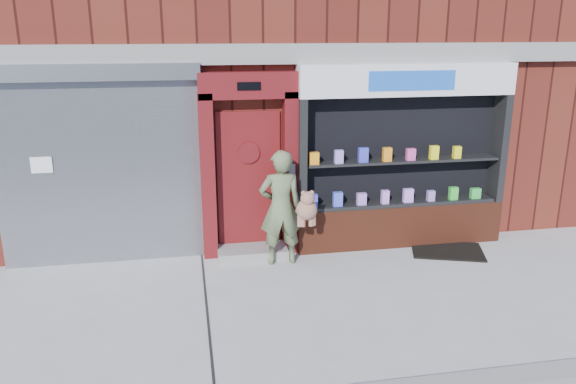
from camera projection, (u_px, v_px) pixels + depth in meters
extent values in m
plane|color=#9E9E99|center=(323.00, 301.00, 7.53)|extent=(80.00, 80.00, 0.00)
cube|color=#501912|center=(259.00, 5.00, 12.07)|extent=(12.00, 8.00, 8.00)
cube|color=gray|center=(296.00, 54.00, 8.46)|extent=(12.00, 0.16, 0.30)
cube|color=gray|center=(100.00, 175.00, 8.44)|extent=(3.00, 0.10, 2.80)
cube|color=slate|center=(90.00, 72.00, 7.96)|extent=(3.10, 0.30, 0.24)
cube|color=white|center=(41.00, 165.00, 8.19)|extent=(0.30, 0.01, 0.24)
cube|color=#540E11|center=(208.00, 177.00, 8.67)|extent=(0.22, 0.28, 2.60)
cube|color=#540E11|center=(290.00, 174.00, 8.90)|extent=(0.22, 0.28, 2.60)
cube|color=#540E11|center=(248.00, 85.00, 8.40)|extent=(1.50, 0.28, 0.40)
cube|color=black|center=(249.00, 86.00, 8.25)|extent=(0.35, 0.01, 0.12)
cube|color=#5C1112|center=(249.00, 180.00, 8.92)|extent=(1.00, 0.06, 2.20)
cylinder|color=black|center=(249.00, 153.00, 8.76)|extent=(0.28, 0.02, 0.28)
cylinder|color=#540E11|center=(249.00, 153.00, 8.75)|extent=(0.34, 0.02, 0.34)
cube|color=gray|center=(252.00, 252.00, 8.98)|extent=(1.10, 0.55, 0.15)
cube|color=slate|center=(292.00, 170.00, 8.73)|extent=(0.10, 0.02, 0.18)
cube|color=maroon|center=(399.00, 224.00, 9.44)|extent=(3.50, 0.40, 0.70)
cube|color=black|center=(301.00, 156.00, 8.79)|extent=(0.12, 0.40, 1.80)
cube|color=black|center=(499.00, 148.00, 9.38)|extent=(0.12, 0.40, 1.80)
cube|color=black|center=(399.00, 149.00, 9.26)|extent=(3.30, 0.03, 1.80)
cube|color=black|center=(400.00, 203.00, 9.33)|extent=(3.20, 0.36, 0.06)
cube|color=black|center=(403.00, 161.00, 9.13)|extent=(3.20, 0.36, 0.04)
cube|color=white|center=(407.00, 79.00, 8.76)|extent=(3.50, 0.40, 0.50)
cube|color=blue|center=(412.00, 81.00, 8.57)|extent=(1.40, 0.01, 0.30)
cube|color=#3C3FCD|center=(313.00, 201.00, 8.95)|extent=(0.12, 0.09, 0.22)
cube|color=#4256E1|center=(338.00, 199.00, 9.02)|extent=(0.15, 0.09, 0.23)
cube|color=#AA75D4|center=(361.00, 199.00, 9.10)|extent=(0.15, 0.09, 0.20)
cube|color=#BF80E7|center=(385.00, 197.00, 9.16)|extent=(0.12, 0.09, 0.22)
cube|color=#C688F6|center=(408.00, 195.00, 9.23)|extent=(0.16, 0.09, 0.23)
cube|color=#9874D2|center=(431.00, 196.00, 9.31)|extent=(0.12, 0.09, 0.17)
cube|color=green|center=(453.00, 193.00, 9.37)|extent=(0.14, 0.09, 0.21)
cube|color=green|center=(475.00, 193.00, 9.45)|extent=(0.16, 0.09, 0.17)
cube|color=orange|center=(314.00, 158.00, 8.76)|extent=(0.15, 0.09, 0.19)
cube|color=#A47FE5|center=(339.00, 157.00, 8.82)|extent=(0.13, 0.09, 0.21)
cube|color=#3A3EC6|center=(363.00, 155.00, 8.89)|extent=(0.15, 0.09, 0.24)
cube|color=orange|center=(387.00, 154.00, 8.96)|extent=(0.14, 0.09, 0.22)
cube|color=#DD499C|center=(411.00, 154.00, 9.04)|extent=(0.14, 0.09, 0.19)
cube|color=#FFF41A|center=(434.00, 152.00, 9.10)|extent=(0.14, 0.09, 0.22)
cube|color=yellow|center=(457.00, 152.00, 9.18)|extent=(0.12, 0.09, 0.20)
imported|color=#5C6A45|center=(281.00, 208.00, 8.52)|extent=(0.66, 0.44, 1.79)
sphere|color=#8D5A46|center=(307.00, 210.00, 8.40)|extent=(0.32, 0.32, 0.32)
sphere|color=#8D5A46|center=(308.00, 198.00, 8.29)|extent=(0.21, 0.21, 0.21)
sphere|color=#8D5A46|center=(303.00, 193.00, 8.26)|extent=(0.07, 0.07, 0.07)
sphere|color=#8D5A46|center=(312.00, 193.00, 8.28)|extent=(0.07, 0.07, 0.07)
cylinder|color=#8D5A46|center=(300.00, 220.00, 8.42)|extent=(0.07, 0.07, 0.19)
cylinder|color=#8D5A46|center=(313.00, 219.00, 8.46)|extent=(0.07, 0.07, 0.19)
cylinder|color=#8D5A46|center=(303.00, 220.00, 8.41)|extent=(0.07, 0.07, 0.19)
cylinder|color=#8D5A46|center=(311.00, 220.00, 8.43)|extent=(0.07, 0.07, 0.19)
cube|color=black|center=(447.00, 251.00, 9.20)|extent=(1.33, 1.11, 0.03)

